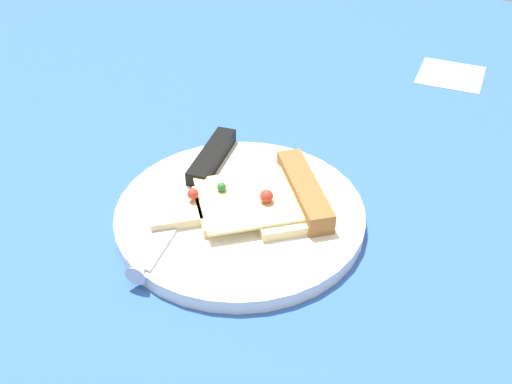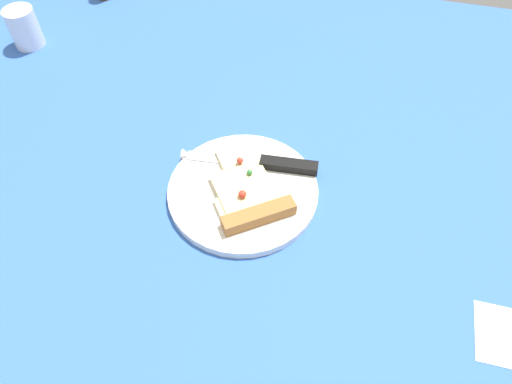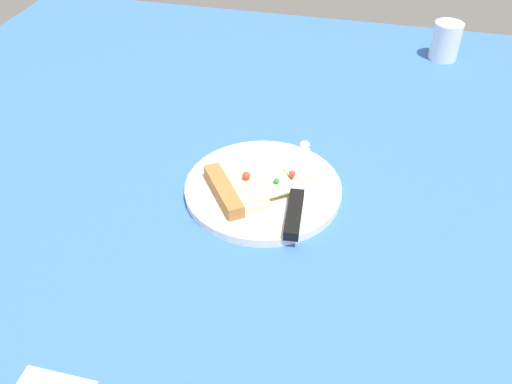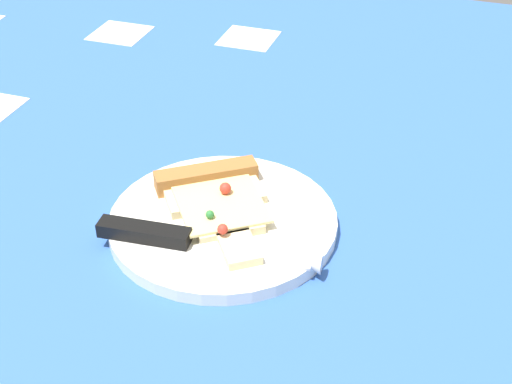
{
  "view_description": "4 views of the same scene",
  "coord_description": "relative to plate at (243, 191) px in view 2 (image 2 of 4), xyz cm",
  "views": [
    {
      "loc": [
        14.35,
        -45.04,
        39.89
      ],
      "look_at": [
        -4.07,
        -0.52,
        3.34
      ],
      "focal_mm": 42.57,
      "sensor_mm": 36.0,
      "label": 1
    },
    {
      "loc": [
        42.25,
        12.75,
        64.46
      ],
      "look_at": [
        -3.28,
        1.27,
        4.06
      ],
      "focal_mm": 33.64,
      "sensor_mm": 36.0,
      "label": 2
    },
    {
      "loc": [
        -20.15,
        64.31,
        56.24
      ],
      "look_at": [
        -4.92,
        1.4,
        2.33
      ],
      "focal_mm": 37.89,
      "sensor_mm": 36.0,
      "label": 3
    },
    {
      "loc": [
        -65.88,
        -25.8,
        50.18
      ],
      "look_at": [
        -1.8,
        -4.17,
        3.02
      ],
      "focal_mm": 51.7,
      "sensor_mm": 36.0,
      "label": 4
    }
  ],
  "objects": [
    {
      "name": "ground_plane",
      "position": [
        5.43,
        1.56,
        -2.24
      ],
      "size": [
        151.82,
        151.82,
        3.0
      ],
      "color": "#3360B7",
      "rests_on": "ground"
    },
    {
      "name": "drinking_glass",
      "position": [
        -29.38,
        -57.18,
        3.47
      ],
      "size": [
        6.41,
        6.41,
        8.43
      ],
      "primitive_type": "cylinder",
      "color": "white",
      "rests_on": "ground_plane"
    },
    {
      "name": "plate",
      "position": [
        0.0,
        0.0,
        0.0
      ],
      "size": [
        25.28,
        25.28,
        1.48
      ],
      "primitive_type": "cylinder",
      "color": "white",
      "rests_on": "ground_plane"
    },
    {
      "name": "pizza_slice",
      "position": [
        2.11,
        1.53,
        1.53
      ],
      "size": [
        18.67,
        16.51,
        2.62
      ],
      "rotation": [
        0.0,
        0.0,
        2.2
      ],
      "color": "beige",
      "rests_on": "plate"
    },
    {
      "name": "knife",
      "position": [
        -5.87,
        1.95,
        1.34
      ],
      "size": [
        4.07,
        24.09,
        2.45
      ],
      "rotation": [
        0.0,
        0.0,
        3.22
      ],
      "color": "silver",
      "rests_on": "plate"
    }
  ]
}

